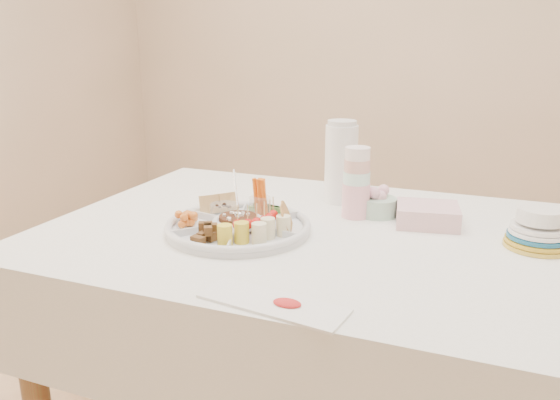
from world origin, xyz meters
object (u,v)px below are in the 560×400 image
at_px(party_tray, 238,224).
at_px(dining_table, 325,354).
at_px(thermos, 341,161).
at_px(plate_stack, 538,228).

bearing_deg(party_tray, dining_table, 24.29).
height_order(party_tray, thermos, thermos).
xyz_separation_m(party_tray, thermos, (0.17, 0.38, 0.11)).
bearing_deg(dining_table, plate_stack, 7.90).
relative_size(thermos, plate_stack, 1.69).
relative_size(party_tray, plate_stack, 2.45).
xyz_separation_m(dining_table, party_tray, (-0.22, -0.10, 0.40)).
height_order(dining_table, plate_stack, plate_stack).
bearing_deg(party_tray, thermos, 65.49).
bearing_deg(thermos, party_tray, -114.51).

